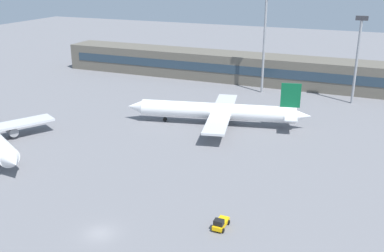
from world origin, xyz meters
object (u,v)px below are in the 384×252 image
object	(u,v)px
airplane_mid	(216,111)
floodlight_tower_east	(264,38)
baggage_tug_yellow	(220,223)
floodlight_tower_west	(358,54)

from	to	relation	value
airplane_mid	floodlight_tower_east	world-z (taller)	floodlight_tower_east
baggage_tug_yellow	floodlight_tower_west	xyz separation A→B (m)	(12.89, 74.95, 13.21)
floodlight_tower_west	airplane_mid	bearing A→B (deg)	-132.50
baggage_tug_yellow	floodlight_tower_east	world-z (taller)	floodlight_tower_east
floodlight_tower_east	airplane_mid	bearing A→B (deg)	-94.91
baggage_tug_yellow	floodlight_tower_west	world-z (taller)	floodlight_tower_west
floodlight_tower_west	floodlight_tower_east	size ratio (longest dim) A/B	0.83
floodlight_tower_east	floodlight_tower_west	bearing A→B (deg)	-3.24
baggage_tug_yellow	floodlight_tower_west	size ratio (longest dim) A/B	0.15
airplane_mid	floodlight_tower_west	bearing A→B (deg)	47.50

